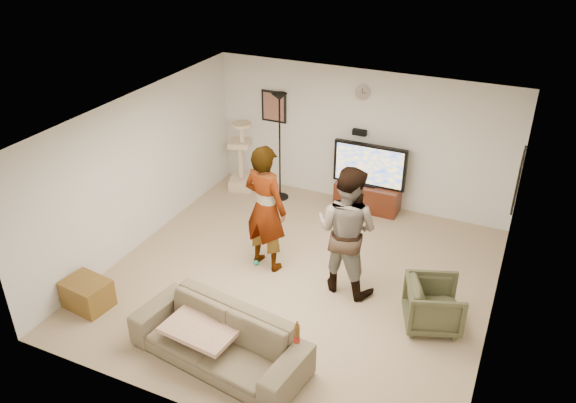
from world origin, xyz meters
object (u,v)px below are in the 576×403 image
at_px(side_table, 87,294).
at_px(person_right, 347,230).
at_px(tv_stand, 367,197).
at_px(person_left, 265,208).
at_px(floor_lamp, 280,148).
at_px(sofa, 219,338).
at_px(beer_bottle, 297,334).
at_px(cat_tree, 240,155).
at_px(tv, 370,165).
at_px(armchair, 434,305).

bearing_deg(side_table, person_right, 31.64).
distance_m(tv_stand, person_left, 2.64).
distance_m(floor_lamp, sofa, 4.39).
relative_size(floor_lamp, person_left, 1.02).
bearing_deg(floor_lamp, beer_bottle, -62.38).
bearing_deg(sofa, cat_tree, 123.88).
relative_size(tv_stand, tv, 0.88).
relative_size(tv_stand, floor_lamp, 0.57).
height_order(sofa, beer_bottle, beer_bottle).
bearing_deg(sofa, armchair, 46.12).
distance_m(person_left, side_table, 2.77).
height_order(person_left, armchair, person_left).
height_order(person_right, beer_bottle, person_right).
bearing_deg(side_table, floor_lamp, 75.45).
xyz_separation_m(tv_stand, floor_lamp, (-1.63, -0.27, 0.78)).
xyz_separation_m(tv, person_right, (0.42, -2.41, 0.09)).
bearing_deg(tv, tv_stand, 0.00).
height_order(tv_stand, sofa, sofa).
height_order(floor_lamp, armchair, floor_lamp).
relative_size(tv, beer_bottle, 5.27).
distance_m(person_left, beer_bottle, 2.53).
height_order(person_right, sofa, person_right).
relative_size(tv, side_table, 2.13).
distance_m(person_right, side_table, 3.71).
relative_size(floor_lamp, sofa, 0.91).
distance_m(tv, sofa, 4.51).
distance_m(cat_tree, side_table, 4.13).
distance_m(person_left, person_right, 1.29).
bearing_deg(person_right, tv, -70.92).
bearing_deg(cat_tree, beer_bottle, -54.23).
bearing_deg(sofa, floor_lamp, 113.86).
bearing_deg(tv, sofa, -96.10).
xyz_separation_m(tv_stand, person_left, (-0.87, -2.37, 0.76)).
xyz_separation_m(tv_stand, person_right, (0.42, -2.41, 0.72)).
bearing_deg(beer_bottle, sofa, -180.00).
height_order(tv_stand, person_right, person_right).
bearing_deg(armchair, cat_tree, 39.63).
xyz_separation_m(floor_lamp, beer_bottle, (2.19, -4.18, -0.24)).
height_order(cat_tree, sofa, cat_tree).
relative_size(tv, floor_lamp, 0.65).
bearing_deg(sofa, tv_stand, 92.33).
relative_size(floor_lamp, person_right, 1.06).
bearing_deg(cat_tree, side_table, -92.70).
relative_size(tv_stand, beer_bottle, 4.64).
bearing_deg(person_left, armchair, -174.82).
bearing_deg(armchair, side_table, 89.79).
bearing_deg(floor_lamp, tv, 9.35).
xyz_separation_m(cat_tree, person_right, (2.90, -2.18, 0.27)).
bearing_deg(beer_bottle, person_right, 94.01).
distance_m(tv, person_right, 2.45).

